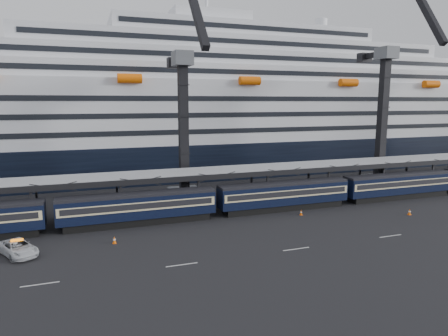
{
  "coord_description": "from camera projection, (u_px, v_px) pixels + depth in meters",
  "views": [
    {
      "loc": [
        -33.99,
        -38.22,
        14.89
      ],
      "look_at": [
        -16.89,
        10.0,
        6.4
      ],
      "focal_mm": 32.0,
      "sensor_mm": 36.0,
      "label": 1
    }
  ],
  "objects": [
    {
      "name": "traffic_cone_c",
      "position": [
        301.0,
        212.0,
        53.09
      ],
      "size": [
        0.38,
        0.38,
        0.75
      ],
      "color": "#FF6408",
      "rests_on": "ground"
    },
    {
      "name": "traffic_cone_d",
      "position": [
        409.0,
        212.0,
        53.21
      ],
      "size": [
        0.42,
        0.42,
        0.85
      ],
      "color": "#FF6408",
      "rests_on": "ground"
    },
    {
      "name": "canopy",
      "position": [
        319.0,
        165.0,
        61.34
      ],
      "size": [
        130.0,
        6.25,
        5.53
      ],
      "color": "#93969B",
      "rests_on": "ground"
    },
    {
      "name": "ground",
      "position": [
        380.0,
        224.0,
        49.18
      ],
      "size": [
        260.0,
        260.0,
        0.0
      ],
      "primitive_type": "plane",
      "color": "black",
      "rests_on": "ground"
    },
    {
      "name": "crane_dark_near",
      "position": [
        184.0,
        123.0,
        57.92
      ],
      "size": [
        4.5,
        17.75,
        35.08
      ],
      "color": "#474A4E",
      "rests_on": "ground"
    },
    {
      "name": "cruise_ship",
      "position": [
        237.0,
        113.0,
        89.56
      ],
      "size": [
        214.09,
        28.84,
        34.0
      ],
      "color": "black",
      "rests_on": "ground"
    },
    {
      "name": "crane_dark_mid",
      "position": [
        384.0,
        111.0,
        68.29
      ],
      "size": [
        4.5,
        18.24,
        39.64
      ],
      "color": "#474A4E",
      "rests_on": "ground"
    },
    {
      "name": "traffic_cone_b",
      "position": [
        114.0,
        240.0,
        42.43
      ],
      "size": [
        0.4,
        0.4,
        0.79
      ],
      "color": "#FF6408",
      "rests_on": "ground"
    },
    {
      "name": "pickup_truck",
      "position": [
        18.0,
        248.0,
        39.1
      ],
      "size": [
        4.68,
        5.85,
        1.48
      ],
      "primitive_type": "imported",
      "rotation": [
        0.0,
        0.0,
        0.49
      ],
      "color": "silver",
      "rests_on": "ground"
    },
    {
      "name": "train",
      "position": [
        305.0,
        192.0,
        56.59
      ],
      "size": [
        133.05,
        3.0,
        4.05
      ],
      "color": "black",
      "rests_on": "ground"
    }
  ]
}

